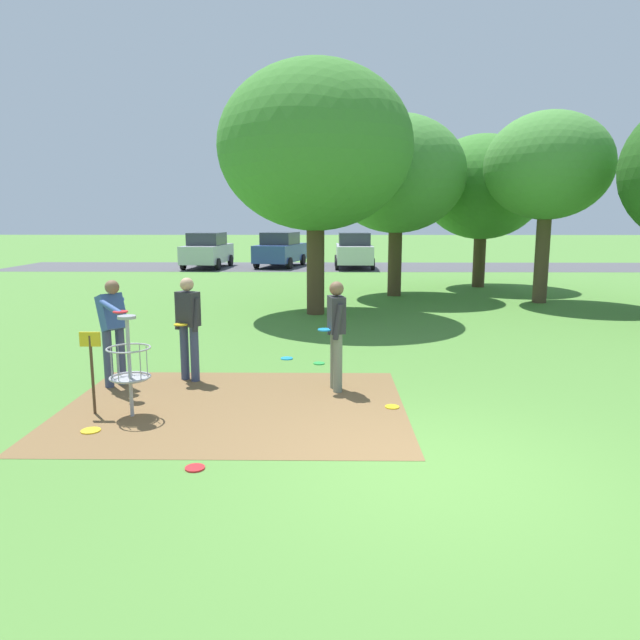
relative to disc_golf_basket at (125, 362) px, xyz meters
The scene contains 19 objects.
ground_plane 4.21m from the disc_golf_basket, 23.54° to the right, with size 160.00×160.00×0.00m, color #518438.
dirt_tee_pad 1.63m from the disc_golf_basket, 15.90° to the left, with size 4.84×3.71×0.01m, color brown.
disc_golf_basket is the anchor object (origin of this frame).
player_foreground_watching 3.12m from the disc_golf_basket, 23.74° to the left, with size 0.43×0.49×1.71m.
player_throwing 1.85m from the disc_golf_basket, 76.07° to the left, with size 0.49×0.45×1.71m.
player_waiting_left 1.59m from the disc_golf_basket, 115.01° to the left, with size 0.69×1.05×1.71m.
frisbee_near_basket 3.94m from the disc_golf_basket, 48.53° to the left, with size 0.21×0.21×0.02m, color green.
frisbee_by_tee 3.87m from the disc_golf_basket, 59.34° to the left, with size 0.23×0.23×0.02m, color #1E93DB.
frisbee_mid_grass 0.99m from the disc_golf_basket, 115.34° to the right, with size 0.25×0.25×0.02m, color gold.
frisbee_far_left 3.74m from the disc_golf_basket, ahead, with size 0.20×0.20×0.02m, color gold.
frisbee_far_right 2.25m from the disc_golf_basket, 52.59° to the right, with size 0.21×0.21×0.02m, color red.
tree_near_right 13.77m from the disc_golf_basket, 68.04° to the left, with size 4.56×4.56×6.00m.
tree_mid_left 14.72m from the disc_golf_basket, 49.00° to the left, with size 3.80×3.80×5.81m.
tree_mid_center 17.49m from the disc_golf_basket, 60.36° to the left, with size 4.55×4.55×5.69m.
tree_mid_right 9.62m from the disc_golf_basket, 74.40° to the left, with size 5.20×5.20×6.71m.
parking_lot_strip 24.25m from the disc_golf_basket, 80.99° to the left, with size 36.00×6.00×0.01m, color #4C4C51.
parked_car_leftmost 23.52m from the disc_golf_basket, 98.79° to the left, with size 2.23×4.33×1.84m.
parked_car_center_left 23.99m from the disc_golf_basket, 89.57° to the left, with size 2.69×4.50×1.84m.
parked_car_center_right 23.65m from the disc_golf_basket, 80.03° to the left, with size 1.98×4.20×1.84m.
Camera 1 is at (-1.08, -5.97, 2.69)m, focal length 32.99 mm.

